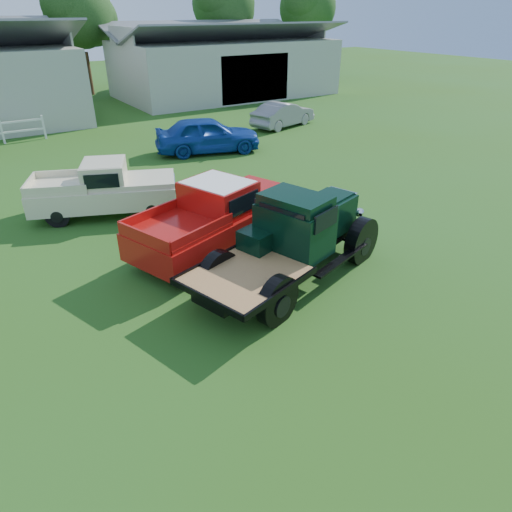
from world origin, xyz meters
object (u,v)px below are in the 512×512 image
vintage_flatbed (291,239)px  misc_car_grey (283,114)px  red_pickup (217,216)px  misc_car_blue (208,135)px  white_pickup (104,189)px

vintage_flatbed → misc_car_grey: size_ratio=1.33×
red_pickup → misc_car_blue: bearing=44.7°
vintage_flatbed → white_pickup: (-2.67, 6.71, -0.24)m
misc_car_grey → white_pickup: bearing=105.0°
vintage_flatbed → red_pickup: size_ratio=1.03×
vintage_flatbed → misc_car_grey: bearing=37.9°
misc_car_grey → vintage_flatbed: bearing=129.6°
misc_car_blue → misc_car_grey: bearing=-51.6°
white_pickup → vintage_flatbed: bearing=-46.0°
misc_car_grey → red_pickup: bearing=122.1°
misc_car_blue → white_pickup: bearing=144.1°
white_pickup → misc_car_blue: white_pickup is taller
vintage_flatbed → white_pickup: 7.23m
red_pickup → misc_car_grey: size_ratio=1.29×
white_pickup → misc_car_grey: white_pickup is taller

